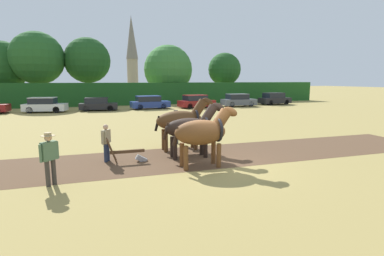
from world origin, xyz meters
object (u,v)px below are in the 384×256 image
at_px(tree_right, 224,69).
at_px(parked_car_center_right, 150,103).
at_px(parked_car_center, 98,104).
at_px(parked_car_end_right, 274,99).
at_px(parked_car_center_left, 45,105).
at_px(tree_center_left, 37,58).
at_px(parked_car_far_right, 238,100).
at_px(tree_left, 1,66).
at_px(tree_center_right, 168,69).
at_px(draft_horse_trail_left, 182,120).
at_px(church_spire, 132,53).
at_px(tree_center, 87,60).
at_px(farmer_at_plow, 106,141).
at_px(parked_car_right, 196,102).
at_px(draft_horse_lead_right, 192,127).
at_px(draft_horse_lead_left, 203,132).
at_px(farmer_beside_team, 176,124).
at_px(farmer_onlooker_left, 49,155).
at_px(plow, 131,154).

bearing_deg(tree_right, parked_car_center_right, -146.17).
relative_size(parked_car_center, parked_car_end_right, 0.92).
bearing_deg(parked_car_center_left, tree_right, 32.59).
bearing_deg(tree_center_left, parked_car_center, -54.02).
relative_size(parked_car_center, parked_car_far_right, 0.96).
relative_size(tree_left, tree_center_right, 0.98).
xyz_separation_m(tree_left, parked_car_center, (11.12, -10.91, -4.31)).
bearing_deg(tree_right, draft_horse_trail_left, -118.95).
distance_m(church_spire, parked_car_center_right, 38.95).
xyz_separation_m(church_spire, parked_car_end_right, (13.24, -37.42, -8.57)).
bearing_deg(tree_center_left, tree_right, 0.32).
xyz_separation_m(tree_center_left, parked_car_center_right, (12.40, -9.16, -5.28)).
height_order(tree_center_left, tree_center, tree_center_left).
xyz_separation_m(tree_center_right, parked_car_end_right, (12.17, -9.50, -4.05)).
xyz_separation_m(farmer_at_plow, parked_car_far_right, (17.33, 21.04, -0.12)).
distance_m(tree_right, parked_car_right, 13.60).
xyz_separation_m(tree_left, tree_center_right, (21.68, -0.90, -0.18)).
xyz_separation_m(farmer_at_plow, parked_car_right, (11.71, 21.04, -0.14)).
distance_m(tree_center_left, draft_horse_lead_right, 33.07).
bearing_deg(draft_horse_lead_left, farmer_beside_team, 88.71).
relative_size(parked_car_center_left, parked_car_center, 1.05).
xyz_separation_m(tree_left, farmer_onlooker_left, (8.70, -34.68, -4.00)).
height_order(church_spire, parked_car_center_right, church_spire).
relative_size(tree_center_right, farmer_onlooker_left, 4.95).
distance_m(parked_car_center_left, parked_car_right, 16.36).
relative_size(farmer_beside_team, parked_car_end_right, 0.39).
distance_m(draft_horse_lead_right, farmer_beside_team, 2.97).
relative_size(tree_center, parked_car_center_left, 2.06).
bearing_deg(parked_car_right, farmer_at_plow, -127.37).
bearing_deg(parked_car_center_right, tree_center, 121.36).
bearing_deg(parked_car_center_right, tree_left, 144.71).
distance_m(church_spire, farmer_onlooker_left, 63.39).
distance_m(draft_horse_trail_left, farmer_at_plow, 3.70).
height_order(tree_center_left, draft_horse_trail_left, tree_center_left).
xyz_separation_m(tree_right, plow, (-19.19, -31.33, -4.58)).
relative_size(plow, parked_car_center_left, 0.37).
distance_m(draft_horse_trail_left, parked_car_center_left, 21.98).
relative_size(tree_right, parked_car_far_right, 1.74).
bearing_deg(draft_horse_lead_right, church_spire, 85.61).
bearing_deg(tree_center_left, farmer_at_plow, -78.63).
height_order(tree_center, parked_car_center_right, tree_center).
bearing_deg(parked_car_center_left, tree_left, 129.68).
xyz_separation_m(tree_center_left, draft_horse_trail_left, (9.71, -29.80, -4.58)).
xyz_separation_m(draft_horse_lead_right, farmer_onlooker_left, (-5.34, -1.80, -0.31)).
bearing_deg(farmer_onlooker_left, plow, 83.80).
height_order(tree_left, tree_right, tree_left).
relative_size(tree_center_right, parked_car_far_right, 1.96).
bearing_deg(parked_car_far_right, farmer_at_plow, -127.70).
xyz_separation_m(church_spire, draft_horse_lead_left, (-6.64, -61.38, -7.98)).
xyz_separation_m(church_spire, farmer_beside_team, (-6.40, -56.95, -8.30)).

